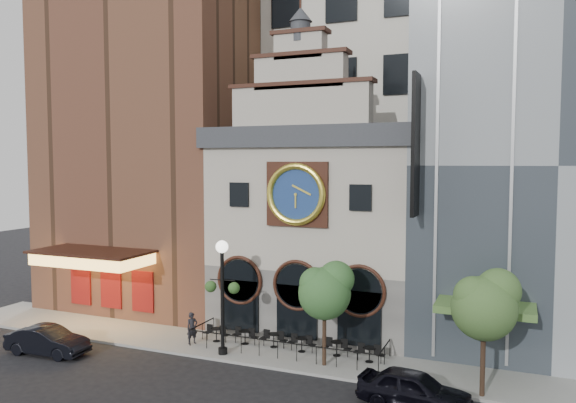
# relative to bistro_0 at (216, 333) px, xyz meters

# --- Properties ---
(ground) EXTENTS (120.00, 120.00, 0.00)m
(ground) POSITION_rel_bistro_0_xyz_m (4.33, -2.42, -0.61)
(ground) COLOR black
(ground) RESTS_ON ground
(sidewalk) EXTENTS (44.00, 5.00, 0.15)m
(sidewalk) POSITION_rel_bistro_0_xyz_m (4.33, 0.08, -0.54)
(sidewalk) COLOR gray
(sidewalk) RESTS_ON ground
(clock_building) EXTENTS (12.60, 8.78, 18.65)m
(clock_building) POSITION_rel_bistro_0_xyz_m (4.33, 5.40, 6.07)
(clock_building) COLOR #605E5B
(clock_building) RESTS_ON ground
(theater_building) EXTENTS (14.00, 15.60, 25.00)m
(theater_building) POSITION_rel_bistro_0_xyz_m (-8.67, 7.53, 11.99)
(theater_building) COLOR brown
(theater_building) RESTS_ON ground
(retail_building) EXTENTS (14.00, 14.40, 20.00)m
(retail_building) POSITION_rel_bistro_0_xyz_m (17.33, 7.56, 9.53)
(retail_building) COLOR gray
(retail_building) RESTS_ON ground
(office_tower) EXTENTS (20.00, 16.00, 40.00)m
(office_tower) POSITION_rel_bistro_0_xyz_m (4.33, 17.58, 19.39)
(office_tower) COLOR beige
(office_tower) RESTS_ON ground
(cafe_railing) EXTENTS (10.60, 2.60, 0.90)m
(cafe_railing) POSITION_rel_bistro_0_xyz_m (4.33, 0.08, -0.01)
(cafe_railing) COLOR black
(cafe_railing) RESTS_ON sidewalk
(bistro_0) EXTENTS (1.58, 0.68, 0.90)m
(bistro_0) POSITION_rel_bistro_0_xyz_m (0.00, 0.00, 0.00)
(bistro_0) COLOR black
(bistro_0) RESTS_ON sidewalk
(bistro_1) EXTENTS (1.58, 0.68, 0.90)m
(bistro_1) POSITION_rel_bistro_0_xyz_m (1.71, 0.22, 0.00)
(bistro_1) COLOR black
(bistro_1) RESTS_ON sidewalk
(bistro_2) EXTENTS (1.58, 0.68, 0.90)m
(bistro_2) POSITION_rel_bistro_0_xyz_m (3.42, 0.33, 0.00)
(bistro_2) COLOR black
(bistro_2) RESTS_ON sidewalk
(bistro_3) EXTENTS (1.58, 0.68, 0.90)m
(bistro_3) POSITION_rel_bistro_0_xyz_m (5.11, 0.24, 0.00)
(bistro_3) COLOR black
(bistro_3) RESTS_ON sidewalk
(bistro_4) EXTENTS (1.58, 0.68, 0.90)m
(bistro_4) POSITION_rel_bistro_0_xyz_m (7.03, 0.37, 0.00)
(bistro_4) COLOR black
(bistro_4) RESTS_ON sidewalk
(bistro_5) EXTENTS (1.58, 0.68, 0.90)m
(bistro_5) POSITION_rel_bistro_0_xyz_m (8.85, 0.11, 0.00)
(bistro_5) COLOR black
(bistro_5) RESTS_ON sidewalk
(car_right) EXTENTS (4.97, 2.50, 1.63)m
(car_right) POSITION_rel_bistro_0_xyz_m (11.84, -4.11, 0.20)
(car_right) COLOR black
(car_right) RESTS_ON ground
(car_left) EXTENTS (4.66, 1.89, 1.50)m
(car_left) POSITION_rel_bistro_0_xyz_m (-7.53, -4.96, 0.14)
(car_left) COLOR black
(car_left) RESTS_ON ground
(pedestrian) EXTENTS (0.71, 0.78, 1.78)m
(pedestrian) POSITION_rel_bistro_0_xyz_m (-1.05, -0.86, 0.43)
(pedestrian) COLOR black
(pedestrian) RESTS_ON sidewalk
(lamppost) EXTENTS (1.94, 0.77, 6.08)m
(lamppost) POSITION_rel_bistro_0_xyz_m (1.35, -1.68, 3.29)
(lamppost) COLOR black
(lamppost) RESTS_ON sidewalk
(tree_left) EXTENTS (2.74, 2.63, 5.27)m
(tree_left) POSITION_rel_bistro_0_xyz_m (6.90, -1.11, 3.40)
(tree_left) COLOR #382619
(tree_left) RESTS_ON sidewalk
(tree_right) EXTENTS (2.91, 2.80, 5.60)m
(tree_right) POSITION_rel_bistro_0_xyz_m (14.47, -1.99, 3.64)
(tree_right) COLOR #382619
(tree_right) RESTS_ON sidewalk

